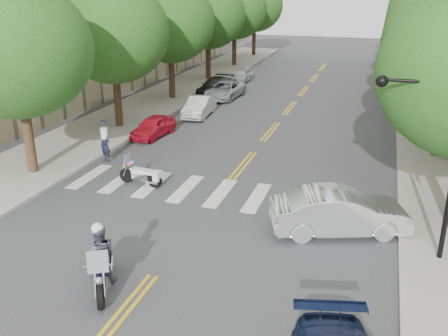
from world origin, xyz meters
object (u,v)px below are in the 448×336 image
at_px(convertible, 340,212).
at_px(officer_standing, 105,145).
at_px(motorcycle_police, 101,259).
at_px(motorcycle_parked, 144,175).

bearing_deg(convertible, officer_standing, 50.69).
xyz_separation_m(motorcycle_police, convertible, (6.12, 5.44, -0.14)).
bearing_deg(motorcycle_police, officer_standing, -88.36).
xyz_separation_m(officer_standing, convertible, (11.49, -4.00, -0.03)).
relative_size(motorcycle_parked, officer_standing, 1.27).
height_order(motorcycle_police, convertible, motorcycle_police).
distance_m(officer_standing, convertible, 12.17).
distance_m(motorcycle_police, officer_standing, 10.86).
relative_size(motorcycle_parked, convertible, 0.44).
bearing_deg(officer_standing, motorcycle_police, -36.67).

